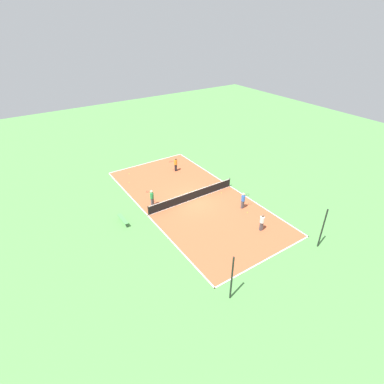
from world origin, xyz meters
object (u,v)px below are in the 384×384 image
at_px(player_near_blue, 243,200).
at_px(fence_post_back_left, 323,228).
at_px(player_far_green, 152,197).
at_px(tennis_ball_near_net, 247,213).
at_px(tennis_net, 192,195).
at_px(player_center_orange, 176,164).
at_px(tennis_ball_left_sideline, 129,174).
at_px(tennis_ball_right_alley, 221,193).
at_px(bench, 123,219).
at_px(player_far_white, 262,221).
at_px(fence_post_back_right, 232,278).
at_px(tennis_ball_midcourt, 129,182).

bearing_deg(player_near_blue, fence_post_back_left, -83.62).
distance_m(player_far_green, tennis_ball_near_net, 9.01).
relative_size(tennis_net, player_near_blue, 5.79).
xyz_separation_m(player_center_orange, tennis_ball_left_sideline, (4.86, -2.28, -0.91)).
distance_m(tennis_net, player_center_orange, 6.55).
bearing_deg(player_center_orange, tennis_ball_right_alley, 120.01).
bearing_deg(bench, player_far_green, 105.91).
bearing_deg(fence_post_back_left, player_far_white, -59.71).
bearing_deg(player_center_orange, fence_post_back_left, 117.81).
distance_m(player_center_orange, tennis_ball_right_alley, 7.08).
distance_m(tennis_ball_left_sideline, fence_post_back_left, 21.19).
bearing_deg(fence_post_back_left, player_far_green, -56.32).
height_order(tennis_net, tennis_ball_near_net, tennis_net).
bearing_deg(player_far_green, player_far_white, -155.67).
xyz_separation_m(player_far_white, tennis_ball_near_net, (-0.79, -2.53, -0.89)).
xyz_separation_m(player_center_orange, fence_post_back_left, (-2.62, 17.47, 0.80)).
relative_size(player_far_white, player_near_blue, 0.98).
bearing_deg(player_far_white, fence_post_back_right, 45.46).
relative_size(tennis_ball_midcourt, fence_post_back_right, 0.02).
bearing_deg(player_center_orange, player_far_white, 110.59).
distance_m(player_far_green, tennis_ball_left_sideline, 7.46).
xyz_separation_m(bench, tennis_ball_near_net, (-10.11, 4.94, -0.33)).
relative_size(player_far_green, tennis_ball_left_sideline, 25.36).
bearing_deg(tennis_ball_near_net, fence_post_back_right, 40.92).
bearing_deg(tennis_ball_near_net, tennis_ball_midcourt, -59.10).
bearing_deg(tennis_ball_right_alley, fence_post_back_left, 97.08).
bearing_deg(tennis_ball_left_sideline, player_center_orange, 154.90).
distance_m(player_center_orange, tennis_ball_midcourt, 5.78).
relative_size(player_center_orange, tennis_ball_left_sideline, 24.27).
relative_size(player_near_blue, fence_post_back_right, 0.47).
bearing_deg(tennis_ball_midcourt, tennis_net, 119.90).
bearing_deg(bench, tennis_ball_near_net, 63.95).
distance_m(bench, player_far_white, 11.96).
height_order(player_far_white, fence_post_back_left, fence_post_back_left).
distance_m(player_center_orange, player_near_blue, 10.21).
xyz_separation_m(player_far_white, fence_post_back_left, (-2.31, 3.96, 0.82)).
distance_m(tennis_ball_left_sideline, tennis_ball_right_alley, 11.05).
distance_m(player_center_orange, tennis_ball_near_net, 11.07).
bearing_deg(fence_post_back_right, tennis_ball_left_sideline, -94.42).
bearing_deg(tennis_net, tennis_ball_left_sideline, -70.77).
distance_m(player_near_blue, tennis_ball_left_sideline, 13.86).
bearing_deg(tennis_ball_near_net, tennis_net, -57.73).
bearing_deg(player_near_blue, player_far_green, 139.59).
height_order(player_far_white, player_center_orange, player_center_orange).
height_order(player_near_blue, fence_post_back_left, fence_post_back_left).
relative_size(player_far_green, tennis_ball_right_alley, 25.36).
height_order(player_center_orange, tennis_ball_midcourt, player_center_orange).
bearing_deg(fence_post_back_left, bench, -44.51).
height_order(fence_post_back_left, fence_post_back_right, same).
distance_m(tennis_ball_left_sideline, tennis_ball_near_net, 14.53).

